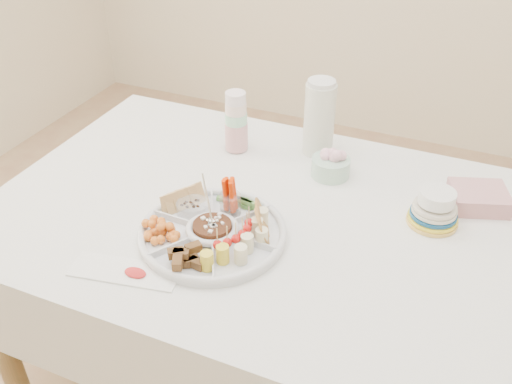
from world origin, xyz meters
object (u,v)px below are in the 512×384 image
at_px(thermos, 319,117).
at_px(party_tray, 212,231).
at_px(dining_table, 262,308).
at_px(plate_stack, 434,209).

bearing_deg(thermos, party_tray, -101.74).
relative_size(dining_table, party_tray, 4.00).
xyz_separation_m(thermos, plate_stack, (0.40, -0.24, -0.08)).
bearing_deg(plate_stack, party_tray, -150.44).
relative_size(party_tray, plate_stack, 2.77).
bearing_deg(party_tray, plate_stack, 29.56).
relative_size(party_tray, thermos, 1.50).
xyz_separation_m(dining_table, party_tray, (-0.07, -0.16, 0.40)).
xyz_separation_m(party_tray, thermos, (0.11, 0.53, 0.10)).
distance_m(dining_table, thermos, 0.63).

